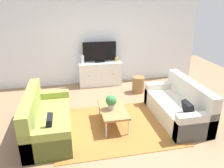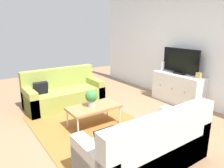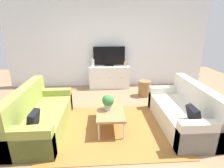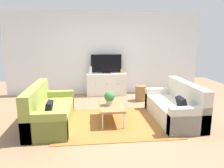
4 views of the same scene
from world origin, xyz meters
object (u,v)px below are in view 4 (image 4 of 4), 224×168
at_px(couch_left_side, 48,112).
at_px(coffee_table, 111,106).
at_px(potted_plant, 109,98).
at_px(mantel_clock, 122,71).
at_px(couch_right_side, 176,108).
at_px(wicker_basket, 141,93).
at_px(flat_screen_tv, 106,64).
at_px(glass_vase, 90,70).
at_px(tv_console, 106,84).

xyz_separation_m(couch_left_side, coffee_table, (1.37, 0.05, 0.08)).
relative_size(potted_plant, mantel_clock, 2.39).
bearing_deg(couch_left_side, couch_right_side, 0.00).
height_order(coffee_table, wicker_basket, wicker_basket).
height_order(flat_screen_tv, mantel_clock, flat_screen_tv).
xyz_separation_m(glass_vase, wicker_basket, (1.50, -0.78, -0.61)).
bearing_deg(tv_console, couch_left_side, -121.78).
xyz_separation_m(coffee_table, tv_console, (0.10, 2.32, 0.00)).
bearing_deg(tv_console, flat_screen_tv, 90.00).
bearing_deg(flat_screen_tv, tv_console, -90.00).
distance_m(coffee_table, tv_console, 2.33).
relative_size(couch_right_side, mantel_clock, 13.63).
bearing_deg(wicker_basket, tv_console, 141.22).
bearing_deg(glass_vase, tv_console, -0.01).
bearing_deg(flat_screen_tv, wicker_basket, -39.49).
xyz_separation_m(coffee_table, glass_vase, (-0.42, 2.32, 0.48)).
distance_m(couch_left_side, mantel_clock, 3.14).
bearing_deg(mantel_clock, potted_plant, -105.61).
height_order(couch_left_side, mantel_clock, couch_left_side).
distance_m(couch_right_side, mantel_clock, 2.58).
bearing_deg(coffee_table, wicker_basket, 55.11).
bearing_deg(couch_left_side, coffee_table, 2.11).
bearing_deg(couch_left_side, mantel_clock, 50.00).
height_order(couch_left_side, tv_console, couch_left_side).
bearing_deg(wicker_basket, coffee_table, -124.89).
bearing_deg(coffee_table, couch_right_side, -1.93).
xyz_separation_m(couch_left_side, wicker_basket, (2.45, 1.59, -0.06)).
xyz_separation_m(coffee_table, wicker_basket, (1.07, 1.54, -0.13)).
bearing_deg(couch_right_side, coffee_table, 178.07).
xyz_separation_m(glass_vase, mantel_clock, (1.04, 0.00, -0.05)).
distance_m(glass_vase, mantel_clock, 1.04).
distance_m(couch_right_side, wicker_basket, 1.65).
bearing_deg(potted_plant, couch_left_side, -178.94).
bearing_deg(mantel_clock, flat_screen_tv, 177.80).
distance_m(couch_right_side, flat_screen_tv, 2.87).
xyz_separation_m(tv_console, flat_screen_tv, (0.00, 0.02, 0.67)).
height_order(potted_plant, glass_vase, glass_vase).
xyz_separation_m(couch_left_side, glass_vase, (0.95, 2.37, 0.56)).
distance_m(flat_screen_tv, wicker_basket, 1.50).
bearing_deg(mantel_clock, couch_right_side, -69.62).
relative_size(potted_plant, wicker_basket, 0.69).
height_order(potted_plant, tv_console, tv_console).
xyz_separation_m(flat_screen_tv, glass_vase, (-0.52, -0.02, -0.19)).
relative_size(glass_vase, mantel_clock, 1.84).
xyz_separation_m(potted_plant, wicker_basket, (1.11, 1.57, -0.34)).
distance_m(couch_left_side, coffee_table, 1.38).
relative_size(flat_screen_tv, mantel_clock, 7.61).
bearing_deg(couch_right_side, glass_vase, 129.04).
xyz_separation_m(potted_plant, mantel_clock, (0.66, 2.35, 0.22)).
height_order(tv_console, wicker_basket, tv_console).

